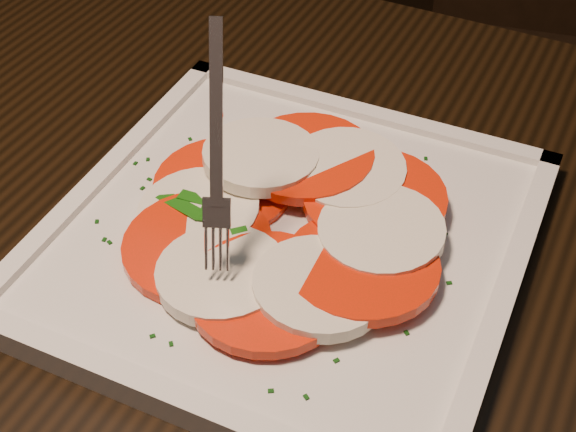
# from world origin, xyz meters

# --- Properties ---
(table) EXTENTS (1.23, 0.85, 0.75)m
(table) POSITION_xyz_m (-0.04, -0.02, 0.65)
(table) COLOR black
(table) RESTS_ON ground
(chair) EXTENTS (0.47, 0.47, 0.93)m
(chair) POSITION_xyz_m (0.04, 0.82, 0.53)
(chair) COLOR black
(chair) RESTS_ON ground
(plate) EXTENTS (0.32, 0.32, 0.01)m
(plate) POSITION_xyz_m (-0.08, 0.02, 0.76)
(plate) COLOR silver
(plate) RESTS_ON table
(caprese_salad) EXTENTS (0.25, 0.24, 0.03)m
(caprese_salad) POSITION_xyz_m (-0.08, 0.03, 0.78)
(caprese_salad) COLOR red
(caprese_salad) RESTS_ON plate
(fork) EXTENTS (0.04, 0.07, 0.14)m
(fork) POSITION_xyz_m (-0.11, -0.01, 0.86)
(fork) COLOR white
(fork) RESTS_ON caprese_salad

